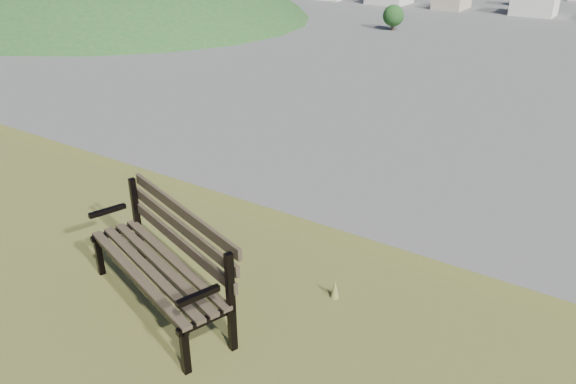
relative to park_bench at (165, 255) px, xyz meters
The scene contains 2 objects.
park_bench is the anchor object (origin of this frame).
green_wooded_hill 204.31m from the park_bench, 142.68° to the left, with size 181.85×145.48×90.93m.
Camera 1 is at (4.29, -0.41, 28.02)m, focal length 35.00 mm.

